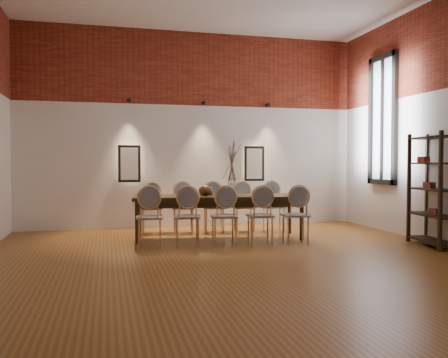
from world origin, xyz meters
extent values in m
cube|color=brown|center=(0.00, 0.00, -0.01)|extent=(7.00, 7.00, 0.02)
cube|color=silver|center=(0.00, 3.55, 2.00)|extent=(7.00, 0.10, 4.00)
cube|color=silver|center=(0.00, -3.55, 2.00)|extent=(7.00, 0.10, 4.00)
cube|color=maroon|center=(0.00, 3.48, 3.25)|extent=(7.00, 0.02, 1.50)
cube|color=#FFEAC6|center=(-1.30, 3.45, 1.30)|extent=(0.36, 0.06, 0.66)
cube|color=#FFEAC6|center=(1.30, 3.45, 1.30)|extent=(0.36, 0.06, 0.66)
cylinder|color=black|center=(-1.30, 3.42, 2.55)|extent=(0.08, 0.10, 0.08)
cylinder|color=black|center=(0.20, 3.42, 2.55)|extent=(0.08, 0.10, 0.08)
cylinder|color=black|center=(1.60, 3.42, 2.55)|extent=(0.08, 0.10, 0.08)
cube|color=silver|center=(3.46, 2.00, 2.15)|extent=(0.02, 0.78, 2.38)
cube|color=black|center=(3.44, 2.00, 2.15)|extent=(0.08, 0.90, 2.50)
cube|color=black|center=(3.44, 2.00, 2.15)|extent=(0.06, 0.06, 2.40)
cube|color=#31200B|center=(0.15, 1.87, 0.38)|extent=(3.01, 1.27, 0.75)
cylinder|color=silver|center=(0.39, 1.84, 0.90)|extent=(0.14, 0.14, 0.30)
ellipsoid|color=brown|center=(-0.08, 1.84, 0.84)|extent=(0.24, 0.24, 0.18)
cube|color=#88235F|center=(-0.05, 2.05, 0.77)|extent=(0.28, 0.21, 0.03)
camera|label=1|loc=(-1.74, -6.16, 1.32)|focal=38.00mm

